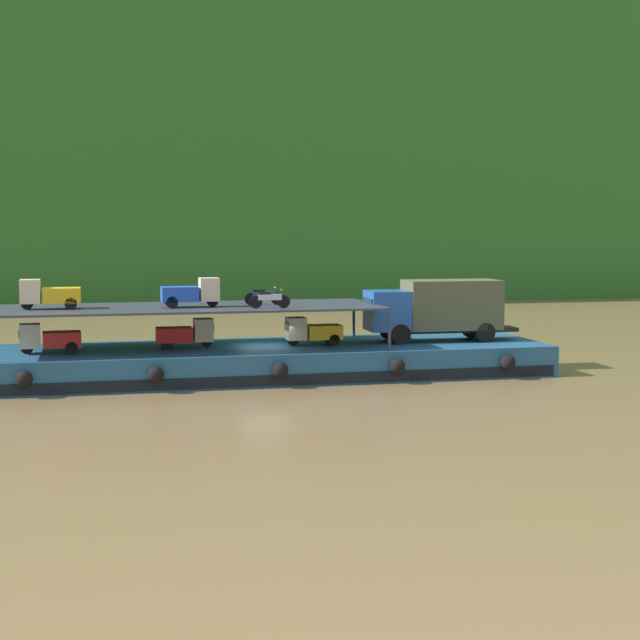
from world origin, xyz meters
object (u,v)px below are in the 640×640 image
object	(u,v)px
cargo_barge	(265,361)
mini_truck_lower_stern	(49,338)
motorcycle_upper_port	(269,299)
mini_truck_lower_aft	(186,333)
mini_truck_upper_mid	(191,293)
mini_truck_lower_mid	(313,331)
mini_truck_upper_stern	(49,294)
covered_lorry	(437,308)
motorcycle_upper_centre	(263,296)

from	to	relation	value
cargo_barge	mini_truck_lower_stern	world-z (taller)	mini_truck_lower_stern
cargo_barge	motorcycle_upper_port	xyz separation A→B (m)	(-0.13, -1.91, 3.18)
mini_truck_lower_aft	mini_truck_upper_mid	world-z (taller)	mini_truck_upper_mid
mini_truck_lower_mid	motorcycle_upper_port	bearing A→B (deg)	-145.28
cargo_barge	mini_truck_upper_stern	xyz separation A→B (m)	(-10.12, -0.07, 3.44)
covered_lorry	motorcycle_upper_port	xyz separation A→B (m)	(-8.99, -1.88, 0.74)
mini_truck_lower_stern	mini_truck_upper_stern	size ratio (longest dim) A/B	1.01
mini_truck_upper_mid	motorcycle_upper_centre	size ratio (longest dim) A/B	1.45
covered_lorry	mini_truck_upper_stern	bearing A→B (deg)	-179.88
mini_truck_upper_mid	motorcycle_upper_centre	xyz separation A→B (m)	(3.54, 0.51, -0.26)
motorcycle_upper_port	mini_truck_lower_aft	bearing A→B (deg)	149.81
mini_truck_upper_mid	cargo_barge	bearing A→B (deg)	7.47
mini_truck_lower_mid	mini_truck_upper_mid	bearing A→B (deg)	-177.46
mini_truck_lower_mid	mini_truck_upper_mid	world-z (taller)	mini_truck_upper_mid
mini_truck_lower_stern	mini_truck_lower_mid	size ratio (longest dim) A/B	1.01
mini_truck_upper_mid	motorcycle_upper_centre	world-z (taller)	mini_truck_upper_mid
mini_truck_upper_stern	motorcycle_upper_port	distance (m)	10.16
mini_truck_lower_aft	mini_truck_lower_mid	distance (m)	6.17
mini_truck_upper_stern	mini_truck_upper_mid	xyz separation A→B (m)	(6.51, -0.40, 0.00)
covered_lorry	motorcycle_upper_centre	xyz separation A→B (m)	(-8.93, 0.06, 0.74)
cargo_barge	covered_lorry	size ratio (longest dim) A/B	3.50
mini_truck_lower_mid	motorcycle_upper_port	xyz separation A→B (m)	(-2.45, -1.70, 1.74)
mini_truck_upper_mid	motorcycle_upper_port	xyz separation A→B (m)	(3.48, -1.44, -0.26)
mini_truck_lower_stern	motorcycle_upper_port	bearing A→B (deg)	-8.04
covered_lorry	mini_truck_lower_mid	bearing A→B (deg)	-178.41
mini_truck_lower_stern	motorcycle_upper_port	size ratio (longest dim) A/B	1.47
mini_truck_lower_mid	motorcycle_upper_centre	distance (m)	2.97
mini_truck_lower_mid	mini_truck_upper_mid	distance (m)	6.27
mini_truck_lower_mid	motorcycle_upper_centre	size ratio (longest dim) A/B	1.45
mini_truck_lower_aft	motorcycle_upper_port	size ratio (longest dim) A/B	1.44
cargo_barge	motorcycle_upper_port	distance (m)	3.71
cargo_barge	motorcycle_upper_port	size ratio (longest dim) A/B	14.55
mini_truck_lower_stern	mini_truck_lower_mid	world-z (taller)	same
motorcycle_upper_port	covered_lorry	bearing A→B (deg)	11.82
mini_truck_lower_aft	motorcycle_upper_centre	world-z (taller)	motorcycle_upper_centre
cargo_barge	mini_truck_upper_stern	size ratio (longest dim) A/B	10.07
mini_truck_upper_mid	covered_lorry	bearing A→B (deg)	2.04
covered_lorry	mini_truck_lower_aft	bearing A→B (deg)	178.76
covered_lorry	mini_truck_lower_aft	world-z (taller)	covered_lorry
mini_truck_lower_stern	mini_truck_upper_stern	world-z (taller)	mini_truck_upper_stern
mini_truck_upper_stern	motorcycle_upper_port	bearing A→B (deg)	-10.45
cargo_barge	mini_truck_upper_mid	world-z (taller)	mini_truck_upper_mid
mini_truck_lower_stern	mini_truck_upper_mid	bearing A→B (deg)	0.19
mini_truck_upper_mid	mini_truck_lower_mid	bearing A→B (deg)	2.54
mini_truck_lower_aft	mini_truck_upper_stern	distance (m)	6.60
covered_lorry	mini_truck_lower_mid	world-z (taller)	covered_lorry
cargo_barge	motorcycle_upper_port	bearing A→B (deg)	-93.91
mini_truck_lower_mid	cargo_barge	bearing A→B (deg)	174.83
motorcycle_upper_port	motorcycle_upper_centre	xyz separation A→B (m)	(0.06, 1.94, 0.00)
mini_truck_lower_mid	motorcycle_upper_centre	bearing A→B (deg)	174.16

